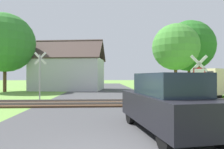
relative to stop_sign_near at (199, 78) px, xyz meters
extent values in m
cube|color=#424244|center=(-4.68, -3.84, -1.61)|extent=(7.78, 80.00, 0.01)
cube|color=#422D1E|center=(-4.68, 2.32, -1.56)|extent=(60.00, 2.60, 0.10)
cube|color=slate|center=(-4.68, 3.04, -1.45)|extent=(60.00, 0.08, 0.12)
cube|color=slate|center=(-4.68, 1.60, -1.45)|extent=(60.00, 0.08, 0.12)
cylinder|color=brown|center=(0.00, 0.03, -0.38)|extent=(0.10, 0.10, 2.47)
cube|color=red|center=(0.00, -0.03, 0.20)|extent=(0.60, 0.06, 0.60)
cube|color=white|center=(0.00, -0.05, 0.20)|extent=(0.49, 0.04, 0.49)
cube|color=white|center=(0.00, -0.03, 0.71)|extent=(0.88, 0.08, 0.88)
cube|color=white|center=(0.00, -0.03, 0.71)|extent=(0.88, 0.08, 0.88)
cylinder|color=#9E9EA5|center=(-9.07, 4.06, -0.03)|extent=(0.09, 0.09, 3.17)
cube|color=white|center=(-9.06, 4.12, 1.31)|extent=(0.87, 0.18, 0.88)
cube|color=white|center=(-9.06, 4.12, 1.31)|extent=(0.87, 0.18, 0.88)
cube|color=#B7B7BC|center=(-8.89, 15.16, 0.29)|extent=(8.66, 6.78, 3.80)
cube|color=#473833|center=(-9.08, 13.73, 3.30)|extent=(8.73, 4.34, 2.56)
cube|color=#473833|center=(-8.71, 16.60, 3.30)|extent=(8.73, 4.34, 2.56)
cube|color=brown|center=(-6.72, 14.88, 3.50)|extent=(0.56, 0.56, 1.10)
cylinder|color=#513823|center=(3.56, 12.61, -0.10)|extent=(0.36, 0.36, 3.03)
sphere|color=#478E38|center=(3.56, 12.61, 3.41)|extent=(5.30, 5.30, 5.30)
cylinder|color=#513823|center=(-15.26, 12.18, -0.15)|extent=(0.35, 0.35, 2.93)
sphere|color=#337A2D|center=(-15.26, 12.18, 3.68)|extent=(6.30, 6.30, 6.30)
cylinder|color=#513823|center=(6.18, 15.02, -0.04)|extent=(0.34, 0.34, 3.14)
sphere|color=#286B23|center=(6.18, 15.02, 3.92)|extent=(6.37, 6.37, 6.37)
cube|color=beige|center=(4.32, 5.57, -0.32)|extent=(4.58, 3.78, 1.90)
cube|color=beige|center=(2.22, 4.31, -0.82)|extent=(1.52, 1.91, 0.90)
cube|color=#19232D|center=(2.53, 4.50, 0.01)|extent=(0.86, 1.41, 0.85)
cube|color=navy|center=(3.83, 6.39, -0.65)|extent=(3.25, 1.94, 0.16)
cylinder|color=black|center=(2.70, 5.51, -1.27)|extent=(0.68, 0.50, 0.68)
cylinder|color=black|center=(3.49, 4.17, -1.27)|extent=(0.68, 0.50, 0.68)
cylinder|color=black|center=(5.15, 6.97, -1.27)|extent=(0.68, 0.50, 0.68)
cube|color=black|center=(-2.93, -3.85, -0.89)|extent=(2.21, 4.20, 0.84)
cube|color=#19232D|center=(-2.90, -4.05, -0.15)|extent=(1.70, 2.38, 0.64)
cylinder|color=black|center=(-2.44, -2.40, -1.31)|extent=(0.27, 0.62, 0.60)
cylinder|color=black|center=(-3.82, -2.61, -1.31)|extent=(0.27, 0.62, 0.60)
cylinder|color=black|center=(-2.04, -5.09, -1.31)|extent=(0.27, 0.62, 0.60)
cylinder|color=black|center=(-3.42, -5.30, -1.31)|extent=(0.27, 0.62, 0.60)
camera|label=1|loc=(-4.83, -9.73, 0.08)|focal=32.00mm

